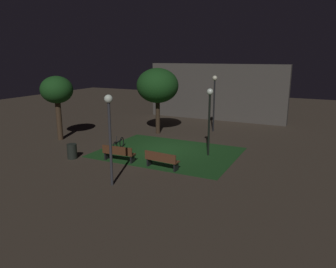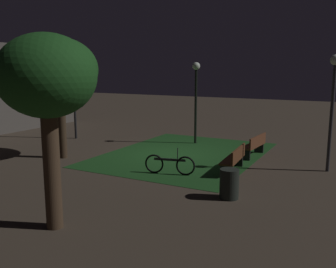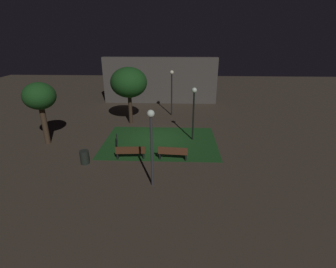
{
  "view_description": "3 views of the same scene",
  "coord_description": "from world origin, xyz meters",
  "px_view_note": "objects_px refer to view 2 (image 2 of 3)",
  "views": [
    {
      "loc": [
        8.45,
        -16.87,
        5.56
      ],
      "look_at": [
        -0.0,
        0.23,
        0.93
      ],
      "focal_mm": 34.45,
      "sensor_mm": 36.0,
      "label": 1
    },
    {
      "loc": [
        -13.45,
        -6.98,
        3.56
      ],
      "look_at": [
        0.17,
        0.22,
        0.83
      ],
      "focal_mm": 39.84,
      "sensor_mm": 36.0,
      "label": 2
    },
    {
      "loc": [
        1.57,
        -17.06,
        7.24
      ],
      "look_at": [
        0.91,
        -1.03,
        0.84
      ],
      "focal_mm": 27.02,
      "sensor_mm": 36.0,
      "label": 3
    }
  ],
  "objects_px": {
    "tree_back_right": "(47,80)",
    "lamp_post_plaza_east": "(196,88)",
    "bench_by_lamp": "(234,159)",
    "trash_bin": "(229,184)",
    "tree_right_canopy": "(59,70)",
    "bench_lawn_edge": "(254,145)",
    "lamp_post_path_center": "(333,92)",
    "bicycle": "(170,164)",
    "lamp_post_plaza_west": "(74,82)"
  },
  "relations": [
    {
      "from": "lamp_post_path_center",
      "to": "bicycle",
      "type": "height_order",
      "value": "lamp_post_path_center"
    },
    {
      "from": "lamp_post_plaza_east",
      "to": "lamp_post_plaza_west",
      "type": "distance_m",
      "value": 6.18
    },
    {
      "from": "lamp_post_plaza_east",
      "to": "tree_right_canopy",
      "type": "bearing_deg",
      "value": 145.64
    },
    {
      "from": "tree_right_canopy",
      "to": "bench_lawn_edge",
      "type": "bearing_deg",
      "value": -60.6
    },
    {
      "from": "lamp_post_path_center",
      "to": "lamp_post_plaza_east",
      "type": "bearing_deg",
      "value": 68.97
    },
    {
      "from": "bench_by_lamp",
      "to": "lamp_post_plaza_east",
      "type": "height_order",
      "value": "lamp_post_plaza_east"
    },
    {
      "from": "bench_by_lamp",
      "to": "tree_back_right",
      "type": "height_order",
      "value": "tree_back_right"
    },
    {
      "from": "bench_by_lamp",
      "to": "lamp_post_plaza_west",
      "type": "distance_m",
      "value": 9.73
    },
    {
      "from": "bench_by_lamp",
      "to": "lamp_post_plaza_west",
      "type": "relative_size",
      "value": 0.44
    },
    {
      "from": "tree_back_right",
      "to": "lamp_post_plaza_east",
      "type": "relative_size",
      "value": 1.12
    },
    {
      "from": "lamp_post_plaza_west",
      "to": "bench_lawn_edge",
      "type": "bearing_deg",
      "value": -87.88
    },
    {
      "from": "lamp_post_plaza_west",
      "to": "lamp_post_plaza_east",
      "type": "bearing_deg",
      "value": -74.07
    },
    {
      "from": "tree_back_right",
      "to": "bicycle",
      "type": "xyz_separation_m",
      "value": [
        5.01,
        -0.32,
        -2.97
      ]
    },
    {
      "from": "tree_back_right",
      "to": "lamp_post_plaza_east",
      "type": "height_order",
      "value": "tree_back_right"
    },
    {
      "from": "tree_back_right",
      "to": "lamp_post_plaza_east",
      "type": "bearing_deg",
      "value": 5.84
    },
    {
      "from": "bench_by_lamp",
      "to": "bicycle",
      "type": "xyz_separation_m",
      "value": [
        -1.29,
        1.85,
        -0.14
      ]
    },
    {
      "from": "bench_lawn_edge",
      "to": "lamp_post_plaza_east",
      "type": "relative_size",
      "value": 0.48
    },
    {
      "from": "bench_lawn_edge",
      "to": "lamp_post_path_center",
      "type": "relative_size",
      "value": 0.46
    },
    {
      "from": "bicycle",
      "to": "bench_lawn_edge",
      "type": "bearing_deg",
      "value": -25.35
    },
    {
      "from": "tree_back_right",
      "to": "lamp_post_path_center",
      "type": "bearing_deg",
      "value": -32.34
    },
    {
      "from": "lamp_post_plaza_east",
      "to": "trash_bin",
      "type": "height_order",
      "value": "lamp_post_plaza_east"
    },
    {
      "from": "bench_lawn_edge",
      "to": "tree_right_canopy",
      "type": "distance_m",
      "value": 8.3
    },
    {
      "from": "bench_by_lamp",
      "to": "trash_bin",
      "type": "bearing_deg",
      "value": -165.02
    },
    {
      "from": "bench_lawn_edge",
      "to": "lamp_post_plaza_west",
      "type": "height_order",
      "value": "lamp_post_plaza_west"
    },
    {
      "from": "bench_lawn_edge",
      "to": "lamp_post_path_center",
      "type": "bearing_deg",
      "value": -108.94
    },
    {
      "from": "bench_by_lamp",
      "to": "bicycle",
      "type": "height_order",
      "value": "bicycle"
    },
    {
      "from": "bench_lawn_edge",
      "to": "lamp_post_plaza_west",
      "type": "distance_m",
      "value": 9.47
    },
    {
      "from": "tree_right_canopy",
      "to": "bicycle",
      "type": "relative_size",
      "value": 2.76
    },
    {
      "from": "lamp_post_plaza_east",
      "to": "tree_back_right",
      "type": "bearing_deg",
      "value": -174.16
    },
    {
      "from": "lamp_post_path_center",
      "to": "bicycle",
      "type": "bearing_deg",
      "value": 121.84
    },
    {
      "from": "tree_right_canopy",
      "to": "lamp_post_plaza_east",
      "type": "xyz_separation_m",
      "value": [
        5.16,
        -3.53,
        -0.82
      ]
    },
    {
      "from": "bench_by_lamp",
      "to": "trash_bin",
      "type": "xyz_separation_m",
      "value": [
        -2.62,
        -0.7,
        -0.07
      ]
    },
    {
      "from": "trash_bin",
      "to": "bench_by_lamp",
      "type": "bearing_deg",
      "value": 14.98
    },
    {
      "from": "lamp_post_plaza_east",
      "to": "lamp_post_plaza_west",
      "type": "height_order",
      "value": "lamp_post_plaza_west"
    },
    {
      "from": "lamp_post_path_center",
      "to": "tree_back_right",
      "type": "bearing_deg",
      "value": 147.66
    },
    {
      "from": "tree_back_right",
      "to": "trash_bin",
      "type": "distance_m",
      "value": 5.49
    },
    {
      "from": "tree_back_right",
      "to": "bicycle",
      "type": "distance_m",
      "value": 5.83
    },
    {
      "from": "lamp_post_plaza_west",
      "to": "trash_bin",
      "type": "relative_size",
      "value": 5.03
    },
    {
      "from": "tree_right_canopy",
      "to": "lamp_post_path_center",
      "type": "bearing_deg",
      "value": -73.64
    },
    {
      "from": "tree_back_right",
      "to": "trash_bin",
      "type": "bearing_deg",
      "value": -37.94
    },
    {
      "from": "trash_bin",
      "to": "tree_right_canopy",
      "type": "bearing_deg",
      "value": 79.07
    },
    {
      "from": "lamp_post_plaza_east",
      "to": "bicycle",
      "type": "distance_m",
      "value": 5.91
    },
    {
      "from": "bench_lawn_edge",
      "to": "lamp_post_path_center",
      "type": "xyz_separation_m",
      "value": [
        -0.98,
        -2.86,
        2.29
      ]
    },
    {
      "from": "tree_right_canopy",
      "to": "lamp_post_path_center",
      "type": "relative_size",
      "value": 1.18
    },
    {
      "from": "tree_back_right",
      "to": "bench_by_lamp",
      "type": "bearing_deg",
      "value": -18.98
    },
    {
      "from": "bench_by_lamp",
      "to": "lamp_post_plaza_east",
      "type": "distance_m",
      "value": 5.56
    },
    {
      "from": "lamp_post_plaza_east",
      "to": "lamp_post_plaza_west",
      "type": "relative_size",
      "value": 0.92
    },
    {
      "from": "tree_right_canopy",
      "to": "lamp_post_plaza_east",
      "type": "height_order",
      "value": "tree_right_canopy"
    },
    {
      "from": "tree_right_canopy",
      "to": "tree_back_right",
      "type": "height_order",
      "value": "tree_right_canopy"
    },
    {
      "from": "bench_by_lamp",
      "to": "tree_right_canopy",
      "type": "distance_m",
      "value": 7.48
    }
  ]
}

